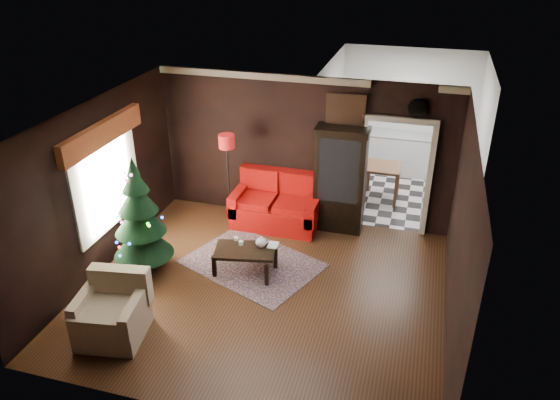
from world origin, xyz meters
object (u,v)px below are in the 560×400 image
(loveseat, at_px, (276,201))
(christmas_tree, at_px, (139,215))
(coffee_table, at_px, (245,261))
(teapot, at_px, (261,242))
(wall_clock, at_px, (417,109))
(armchair, at_px, (110,309))
(kitchen_table, at_px, (382,183))
(floor_lamp, at_px, (229,183))
(curio_cabinet, at_px, (340,182))

(loveseat, bearing_deg, christmas_tree, -128.62)
(coffee_table, bearing_deg, teapot, 31.48)
(loveseat, xyz_separation_m, wall_clock, (2.35, 0.40, 1.88))
(armchair, height_order, kitchen_table, armchair)
(coffee_table, bearing_deg, wall_clock, 40.80)
(kitchen_table, bearing_deg, christmas_tree, -132.88)
(floor_lamp, distance_m, coffee_table, 1.86)
(curio_cabinet, xyz_separation_m, floor_lamp, (-2.04, -0.34, -0.12))
(curio_cabinet, xyz_separation_m, coffee_table, (-1.19, -1.89, -0.72))
(armchair, distance_m, coffee_table, 2.33)
(armchair, bearing_deg, curio_cabinet, 48.44)
(coffee_table, xyz_separation_m, teapot, (0.23, 0.14, 0.31))
(floor_lamp, bearing_deg, wall_clock, 9.07)
(armchair, distance_m, teapot, 2.56)
(loveseat, relative_size, curio_cabinet, 0.89)
(christmas_tree, bearing_deg, teapot, 16.33)
(loveseat, xyz_separation_m, floor_lamp, (-0.89, -0.12, 0.33))
(loveseat, relative_size, teapot, 8.78)
(armchair, height_order, teapot, armchair)
(christmas_tree, distance_m, teapot, 1.98)
(coffee_table, distance_m, teapot, 0.41)
(christmas_tree, distance_m, wall_clock, 4.88)
(teapot, distance_m, wall_clock, 3.43)
(teapot, bearing_deg, coffee_table, -148.52)
(christmas_tree, height_order, armchair, christmas_tree)
(coffee_table, bearing_deg, loveseat, 88.49)
(floor_lamp, height_order, christmas_tree, christmas_tree)
(floor_lamp, relative_size, kitchen_table, 2.52)
(floor_lamp, height_order, kitchen_table, floor_lamp)
(wall_clock, bearing_deg, kitchen_table, 113.75)
(loveseat, bearing_deg, floor_lamp, -172.49)
(loveseat, height_order, kitchen_table, loveseat)
(curio_cabinet, relative_size, christmas_tree, 1.03)
(armchair, distance_m, wall_clock, 5.75)
(coffee_table, height_order, kitchen_table, kitchen_table)
(loveseat, distance_m, floor_lamp, 0.96)
(coffee_table, bearing_deg, curio_cabinet, 57.67)
(coffee_table, xyz_separation_m, wall_clock, (2.39, 2.07, 2.15))
(loveseat, height_order, wall_clock, wall_clock)
(floor_lamp, xyz_separation_m, coffee_table, (0.85, -1.55, -0.60))
(christmas_tree, bearing_deg, floor_lamp, 68.74)
(loveseat, distance_m, curio_cabinet, 1.25)
(teapot, bearing_deg, curio_cabinet, 61.06)
(floor_lamp, distance_m, christmas_tree, 2.10)
(loveseat, bearing_deg, teapot, -83.11)
(floor_lamp, distance_m, armchair, 3.54)
(floor_lamp, relative_size, coffee_table, 1.96)
(christmas_tree, bearing_deg, coffee_table, 13.90)
(christmas_tree, xyz_separation_m, kitchen_table, (3.45, 3.71, -0.68))
(christmas_tree, bearing_deg, kitchen_table, 47.12)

